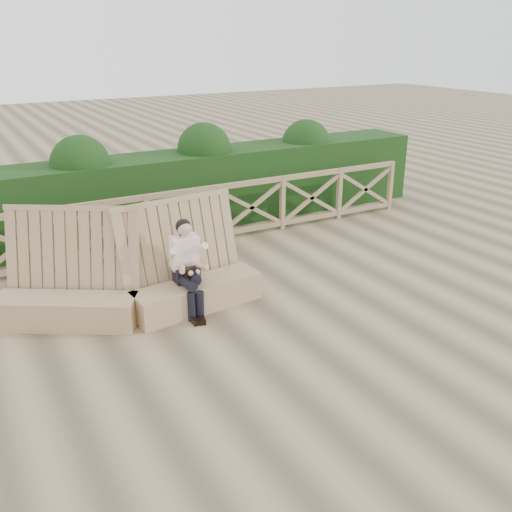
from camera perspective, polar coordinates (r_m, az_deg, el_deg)
ground at (r=7.96m, az=2.78°, el=-6.69°), size 60.00×60.00×0.00m
bench at (r=8.23m, az=-12.29°, el=-3.21°), size 3.69×1.67×1.55m
woman at (r=8.09m, az=-6.88°, el=-0.76°), size 0.39×0.83×1.34m
guardrail at (r=10.64m, az=-7.23°, el=3.77°), size 10.10×0.09×1.10m
hedge at (r=11.67m, az=-9.56°, el=6.22°), size 12.00×1.20×1.50m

